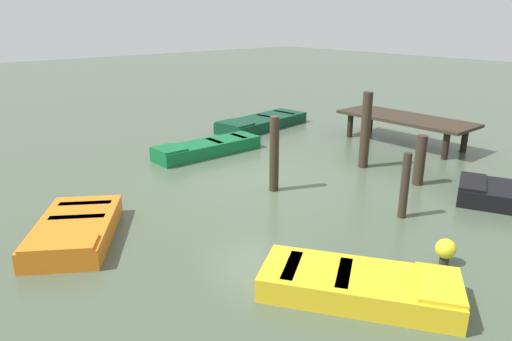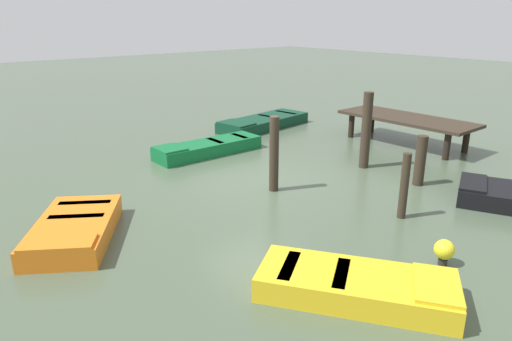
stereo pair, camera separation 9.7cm
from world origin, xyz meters
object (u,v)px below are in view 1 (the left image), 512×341
mooring_piling_mid_left (405,186)px  marker_buoy (446,249)px  rowboat_orange (75,230)px  mooring_piling_far_right (366,130)px  rowboat_yellow (360,285)px  mooring_piling_far_left (274,154)px  rowboat_green (207,148)px  rowboat_dark_green (262,122)px  dock_segment (405,120)px  mooring_piling_near_right (420,160)px

mooring_piling_mid_left → marker_buoy: size_ratio=3.06×
rowboat_orange → mooring_piling_far_right: 8.19m
rowboat_yellow → mooring_piling_far_left: (-4.34, 2.18, 0.73)m
rowboat_yellow → rowboat_green: bearing=127.8°
mooring_piling_far_right → mooring_piling_mid_left: 3.57m
mooring_piling_mid_left → marker_buoy: mooring_piling_mid_left is taller
rowboat_yellow → marker_buoy: 2.02m
rowboat_green → rowboat_dark_green: size_ratio=0.87×
marker_buoy → rowboat_green: bearing=174.9°
rowboat_orange → marker_buoy: bearing=75.6°
rowboat_dark_green → rowboat_yellow: bearing=48.6°
rowboat_yellow → marker_buoy: marker_buoy is taller
mooring_piling_mid_left → mooring_piling_far_left: (-3.04, -1.01, 0.22)m
rowboat_green → dock_segment: bearing=150.8°
dock_segment → mooring_piling_near_right: size_ratio=3.48×
mooring_piling_far_left → dock_segment: bearing=93.4°
rowboat_yellow → rowboat_dark_green: 11.70m
marker_buoy → mooring_piling_near_right: bearing=127.3°
rowboat_green → mooring_piling_far_right: bearing=124.6°
mooring_piling_far_right → mooring_piling_near_right: 1.89m
rowboat_orange → mooring_piling_mid_left: 6.87m
mooring_piling_far_right → rowboat_yellow: bearing=-53.4°
mooring_piling_far_right → rowboat_green: bearing=-146.2°
rowboat_orange → rowboat_green: same height
mooring_piling_mid_left → mooring_piling_far_left: mooring_piling_far_left is taller
rowboat_yellow → mooring_piling_near_right: 5.80m
rowboat_green → rowboat_yellow: size_ratio=1.12×
dock_segment → mooring_piling_far_right: (0.67, -3.13, 0.26)m
marker_buoy → dock_segment: bearing=127.5°
dock_segment → rowboat_orange: size_ratio=1.55×
rowboat_yellow → rowboat_dark_green: same height
rowboat_orange → rowboat_dark_green: 10.36m
dock_segment → mooring_piling_far_right: size_ratio=2.09×
rowboat_orange → mooring_piling_far_left: 4.91m
rowboat_orange → dock_segment: bearing=123.2°
rowboat_green → mooring_piling_far_right: 4.94m
rowboat_green → rowboat_yellow: same height
rowboat_green → mooring_piling_far_left: (3.74, -0.56, 0.73)m
rowboat_green → rowboat_dark_green: bearing=-155.7°
dock_segment → rowboat_orange: dock_segment is taller
rowboat_yellow → rowboat_dark_green: size_ratio=0.78×
dock_segment → marker_buoy: 8.33m
rowboat_orange → rowboat_dark_green: same height
rowboat_orange → mooring_piling_near_right: (2.66, 7.99, 0.44)m
mooring_piling_far_left → mooring_piling_near_right: size_ratio=1.45×
dock_segment → rowboat_orange: 11.24m
rowboat_yellow → mooring_piling_far_right: bearing=93.1°
mooring_piling_mid_left → mooring_piling_near_right: size_ratio=1.12×
mooring_piling_near_right → marker_buoy: mooring_piling_near_right is taller
mooring_piling_far_right → mooring_piling_near_right: mooring_piling_far_right is taller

